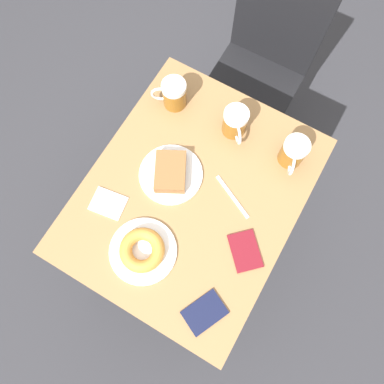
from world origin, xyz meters
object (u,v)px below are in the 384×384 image
plate_with_donut (142,250)px  napkin_folded (108,203)px  plate_with_cake (171,173)px  beer_mug_right (174,94)px  beer_mug_center (235,122)px  fork (232,197)px  passport_far_edge (245,251)px  chair (265,54)px  passport_near_edge (205,312)px  beer_mug_left (293,152)px

plate_with_donut → napkin_folded: plate_with_donut is taller
plate_with_cake → beer_mug_right: size_ratio=1.85×
plate_with_cake → plate_with_donut: 0.28m
plate_with_cake → beer_mug_center: bearing=67.8°
plate_with_cake → fork: plate_with_cake is taller
fork → passport_far_edge: passport_far_edge is taller
plate_with_donut → napkin_folded: 0.20m
beer_mug_center → napkin_folded: bearing=-117.5°
chair → fork: 0.79m
beer_mug_center → napkin_folded: size_ratio=0.91×
chair → plate_with_donut: (0.04, -1.04, 0.24)m
passport_near_edge → chair: bearing=105.3°
beer_mug_left → passport_far_edge: (0.02, -0.36, -0.05)m
beer_mug_left → beer_mug_right: size_ratio=1.05×
fork → passport_far_edge: bearing=-49.0°
beer_mug_right → plate_with_cake: bearing=-61.5°
beer_mug_left → fork: (-0.11, -0.22, -0.05)m
plate_with_cake → passport_far_edge: 0.36m
chair → passport_near_edge: (0.30, -1.11, 0.22)m
beer_mug_left → beer_mug_right: bearing=-178.8°
chair → beer_mug_left: bearing=-59.9°
beer_mug_right → napkin_folded: bearing=-89.3°
chair → plate_with_cake: 0.81m
plate_with_cake → fork: 0.22m
beer_mug_center → passport_far_edge: beer_mug_center is taller
plate_with_cake → passport_far_edge: size_ratio=1.44×
napkin_folded → passport_near_edge: bearing=-17.4°
beer_mug_center → fork: bearing=-62.7°
beer_mug_left → passport_far_edge: 0.37m
plate_with_cake → passport_near_edge: plate_with_cake is taller
beer_mug_right → passport_far_edge: size_ratio=0.78×
chair → napkin_folded: bearing=-99.5°
beer_mug_left → plate_with_cake: bearing=-141.8°
passport_near_edge → passport_far_edge: 0.23m
passport_near_edge → passport_far_edge: size_ratio=1.00×
plate_with_cake → beer_mug_center: (0.11, 0.26, 0.04)m
fork → passport_far_edge: size_ratio=1.09×
chair → passport_far_edge: 0.96m
beer_mug_left → beer_mug_center: same height
beer_mug_left → beer_mug_right: (-0.46, -0.01, 0.00)m
plate_with_cake → beer_mug_center: 0.28m
napkin_folded → passport_near_edge: (0.45, -0.14, 0.00)m
plate_with_cake → fork: bearing=9.3°
chair → napkin_folded: chair is taller
plate_with_donut → plate_with_cake: bearing=102.1°
plate_with_cake → passport_far_edge: plate_with_cake is taller
plate_with_cake → passport_near_edge: bearing=-46.1°
beer_mug_right → napkin_folded: (0.01, -0.44, -0.05)m
plate_with_donut → beer_mug_center: bearing=84.8°
beer_mug_left → fork: beer_mug_left is taller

